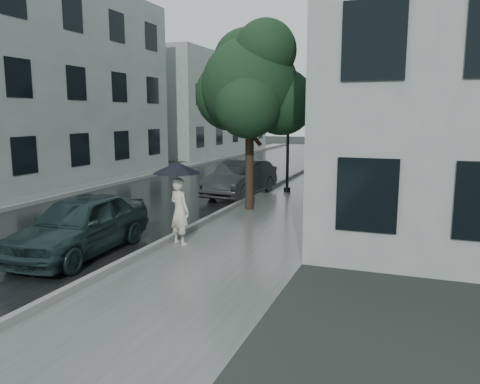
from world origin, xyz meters
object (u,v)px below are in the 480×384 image
at_px(pedestrian, 180,211).
at_px(lamp_post, 284,124).
at_px(street_tree, 251,85).
at_px(car_far, 241,178).
at_px(car_near, 80,224).

relative_size(pedestrian, lamp_post, 0.34).
xyz_separation_m(street_tree, car_far, (-1.19, 2.30, -3.45)).
bearing_deg(car_far, car_near, -90.42).
distance_m(car_near, car_far, 8.71).
bearing_deg(lamp_post, street_tree, -106.37).
bearing_deg(pedestrian, lamp_post, -67.72).
relative_size(lamp_post, car_near, 1.20).
height_order(street_tree, car_far, street_tree).
bearing_deg(car_far, pedestrian, -77.33).
relative_size(street_tree, car_far, 1.46).
bearing_deg(car_near, street_tree, 70.09).
xyz_separation_m(car_near, car_far, (0.78, 8.68, 0.01)).
distance_m(pedestrian, car_far, 7.25).
distance_m(pedestrian, street_tree, 5.90).
height_order(pedestrian, street_tree, street_tree).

